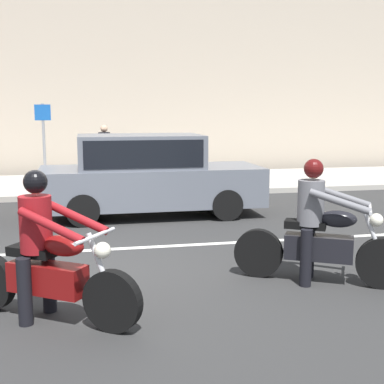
# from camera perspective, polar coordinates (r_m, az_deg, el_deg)

# --- Properties ---
(ground_plane) EXTENTS (80.00, 80.00, 0.00)m
(ground_plane) POSITION_cam_1_polar(r_m,az_deg,el_deg) (7.68, -11.91, -8.07)
(ground_plane) COLOR #2D2D2D
(sidewalk_slab) EXTENTS (40.00, 4.40, 0.14)m
(sidewalk_slab) POSITION_cam_1_polar(r_m,az_deg,el_deg) (15.50, -11.93, 0.76)
(sidewalk_slab) COLOR #A8A399
(sidewalk_slab) RESTS_ON ground_plane
(building_facade) EXTENTS (40.00, 1.40, 9.54)m
(building_facade) POSITION_cam_1_polar(r_m,az_deg,el_deg) (18.92, -12.40, 16.48)
(building_facade) COLOR #B7A893
(building_facade) RESTS_ON ground_plane
(lane_marking_stripe) EXTENTS (18.00, 0.14, 0.01)m
(lane_marking_stripe) POSITION_cam_1_polar(r_m,az_deg,el_deg) (8.60, -18.36, -6.46)
(lane_marking_stripe) COLOR silver
(lane_marking_stripe) RESTS_ON ground_plane
(motorcycle_with_rider_crimson) EXTENTS (1.91, 1.35, 1.61)m
(motorcycle_with_rider_crimson) POSITION_cam_1_polar(r_m,az_deg,el_deg) (5.74, -15.72, -7.24)
(motorcycle_with_rider_crimson) COLOR black
(motorcycle_with_rider_crimson) RESTS_ON ground_plane
(motorcycle_with_rider_gray) EXTENTS (1.99, 1.21, 1.61)m
(motorcycle_with_rider_gray) POSITION_cam_1_polar(r_m,az_deg,el_deg) (6.91, 13.68, -4.38)
(motorcycle_with_rider_gray) COLOR black
(motorcycle_with_rider_gray) RESTS_ON ground_plane
(parked_sedan_slate_gray) EXTENTS (4.62, 1.82, 1.72)m
(parked_sedan_slate_gray) POSITION_cam_1_polar(r_m,az_deg,el_deg) (11.00, -4.93, 1.92)
(parked_sedan_slate_gray) COLOR slate
(parked_sedan_slate_gray) RESTS_ON ground_plane
(street_sign_post) EXTENTS (0.44, 0.08, 2.27)m
(street_sign_post) POSITION_cam_1_polar(r_m,az_deg,el_deg) (15.32, -15.95, 6.01)
(street_sign_post) COLOR gray
(street_sign_post) RESTS_ON sidewalk_slab
(pedestrian_bystander) EXTENTS (0.34, 0.34, 1.67)m
(pedestrian_bystander) POSITION_cam_1_polar(r_m,az_deg,el_deg) (15.39, -9.56, 4.68)
(pedestrian_bystander) COLOR black
(pedestrian_bystander) RESTS_ON sidewalk_slab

